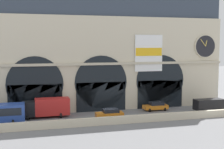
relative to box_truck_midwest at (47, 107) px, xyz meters
name	(u,v)px	position (x,y,z in m)	size (l,w,h in m)	color
ground_plane	(108,117)	(9.66, -2.55, -1.70)	(200.00, 200.00, 0.00)	slate
quay_parapet_wall	(116,120)	(9.66, -7.00, -1.12)	(90.00, 0.70, 1.16)	beige
station_building	(98,53)	(9.69, 5.03, 8.55)	(47.67, 5.56, 21.09)	beige
box_truck_midwest	(47,107)	(0.00, 0.00, 0.00)	(7.50, 2.91, 3.12)	black
car_center	(110,114)	(9.69, -3.43, -0.90)	(4.40, 2.22, 1.55)	orange
car_mideast	(156,106)	(19.22, 0.27, -0.90)	(4.40, 2.22, 1.55)	orange
van_east	(209,104)	(27.98, -2.88, -0.45)	(5.20, 2.48, 2.20)	black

